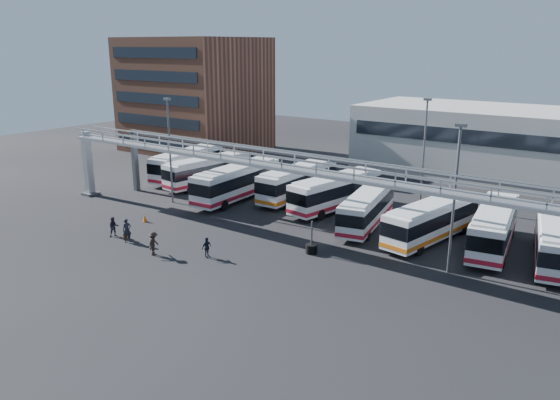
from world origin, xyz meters
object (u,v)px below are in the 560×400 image
Objects in this scene: bus_0 at (188,163)px; bus_3 at (298,181)px; light_pole_left at (170,145)px; pedestrian_a at (127,230)px; light_pole_mid at (455,192)px; pedestrian_d at (207,247)px; bus_2 at (237,181)px; bus_4 at (336,191)px; cone_left at (125,234)px; cone_right at (145,218)px; pedestrian_b at (114,227)px; light_pole_back at (424,146)px; pedestrian_c at (154,243)px; bus_7 at (494,226)px; bus_6 at (432,220)px; bus_8 at (555,240)px; bus_5 at (367,208)px; tire_stack at (311,248)px; bus_1 at (208,170)px.

bus_0 is 15.11m from bus_3.
pedestrian_a is at bearing -61.60° from light_pole_left.
light_pole_mid reaches higher than pedestrian_d.
bus_2 is (4.57, 4.45, -3.80)m from light_pole_left.
cone_left is (-9.88, -16.71, -1.48)m from bus_4.
cone_right is at bearing 55.28° from pedestrian_a.
pedestrian_b is (-1.07, -14.22, -1.10)m from bus_2.
light_pole_back is 0.90× the size of bus_0.
pedestrian_a is at bearing -89.67° from bus_2.
bus_3 is 17.08× the size of cone_right.
light_pole_left is 5.62× the size of pedestrian_c.
bus_7 is at bearing -36.08° from pedestrian_a.
light_pole_mid is 17.80m from pedestrian_d.
light_pole_left is at bearing 50.69° from pedestrian_b.
cone_right is (-2.84, 4.22, -0.64)m from pedestrian_a.
bus_7 is 5.76× the size of pedestrian_a.
bus_6 is (4.74, -9.77, -3.96)m from light_pole_back.
light_pole_back is 0.88× the size of bus_2.
light_pole_back is 0.93× the size of bus_3.
light_pole_left is at bearing 176.59° from bus_8.
bus_3 is at bearing 41.93° from light_pole_left.
pedestrian_d is (3.43, -17.04, -1.08)m from bus_3.
bus_2 reaches higher than cone_left.
bus_7 reaches higher than bus_6.
bus_5 is 8.04m from tire_stack.
cone_right is at bearing -122.66° from bus_4.
bus_6 is (24.74, 4.23, -3.96)m from light_pole_left.
pedestrian_a is (11.19, -17.93, -0.90)m from bus_0.
light_pole_mid reaches higher than bus_2.
light_pole_left is 0.97× the size of bus_8.
light_pole_mid is at bearing -21.59° from bus_4.
bus_6 is at bearing 34.00° from cone_left.
tire_stack is at bearing -20.11° from bus_1.
bus_6 reaches higher than cone_left.
pedestrian_a is 14.62m from tire_stack.
bus_1 reaches higher than pedestrian_a.
bus_0 is at bearing 154.73° from tire_stack.
cone_left is (-15.55, -23.45, -5.38)m from light_pole_back.
bus_2 is at bearing 169.16° from bus_8.
cone_left is (4.45, -9.45, -5.38)m from light_pole_left.
pedestrian_a is (-23.83, -15.23, -0.86)m from bus_7.
pedestrian_d reaches higher than cone_right.
bus_0 is at bearing 58.63° from pedestrian_b.
pedestrian_b is at bearing -161.46° from cone_left.
bus_2 is at bearing 34.51° from pedestrian_d.
pedestrian_d is at bearing -148.23° from bus_7.
light_pole_mid is at bearing -39.36° from pedestrian_b.
bus_5 reaches higher than tire_stack.
light_pole_mid is 0.90× the size of bus_0.
bus_0 is at bearing 50.72° from pedestrian_d.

